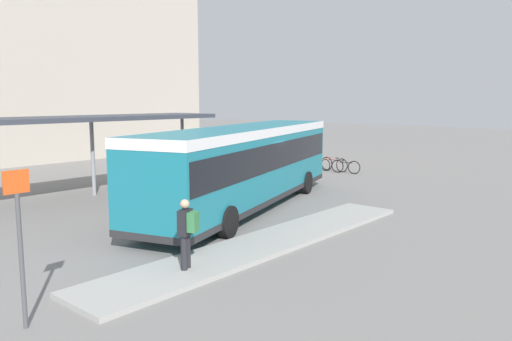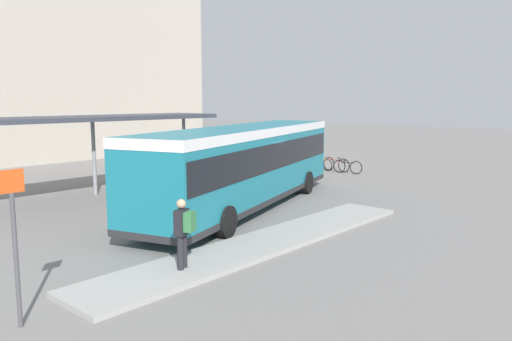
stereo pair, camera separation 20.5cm
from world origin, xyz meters
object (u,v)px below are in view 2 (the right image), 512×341
pedestrian_waiting (183,229)px  bicycle_black (348,167)px  bicycle_red (336,164)px  city_bus (245,161)px  platform_sign (15,241)px  bicycle_orange (321,164)px

pedestrian_waiting → bicycle_black: 17.08m
bicycle_red → city_bus: bearing=109.6°
city_bus → pedestrian_waiting: 7.07m
bicycle_black → platform_sign: platform_sign is taller
city_bus → platform_sign: city_bus is taller
bicycle_orange → platform_sign: (-19.96, -7.24, 1.21)m
city_bus → pedestrian_waiting: size_ratio=7.56×
bicycle_orange → bicycle_red: bearing=15.8°
bicycle_red → bicycle_orange: size_ratio=1.15×
bicycle_black → bicycle_red: 0.94m
pedestrian_waiting → bicycle_orange: bearing=-89.2°
city_bus → bicycle_orange: 10.98m
bicycle_orange → bicycle_black: bearing=2.4°
bicycle_black → bicycle_orange: bearing=169.3°
city_bus → pedestrian_waiting: bearing=-166.4°
city_bus → platform_sign: (-9.70, -3.61, -0.20)m
city_bus → bicycle_red: (10.42, 2.74, -1.37)m
bicycle_black → bicycle_orange: size_ratio=1.06×
pedestrian_waiting → platform_sign: platform_sign is taller
platform_sign → bicycle_black: bearing=15.4°
pedestrian_waiting → bicycle_black: pedestrian_waiting is taller
platform_sign → bicycle_orange: bearing=20.0°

